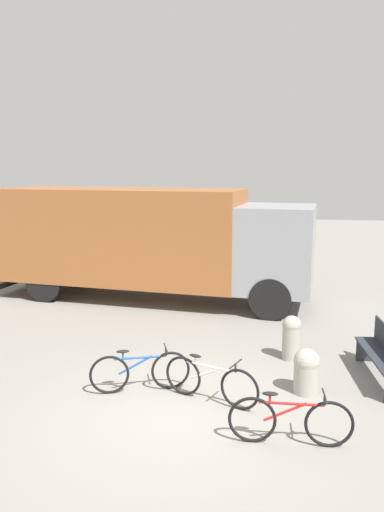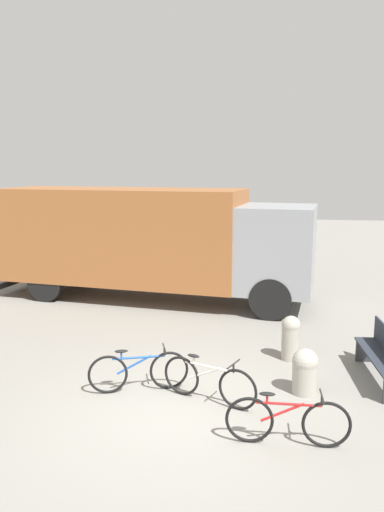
{
  "view_description": "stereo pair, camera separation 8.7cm",
  "coord_description": "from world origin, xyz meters",
  "px_view_note": "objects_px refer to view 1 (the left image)",
  "views": [
    {
      "loc": [
        1.26,
        -7.09,
        3.73
      ],
      "look_at": [
        -0.42,
        4.18,
        1.7
      ],
      "focal_mm": 35.0,
      "sensor_mm": 36.0,
      "label": 1
    },
    {
      "loc": [
        1.35,
        -7.08,
        3.73
      ],
      "look_at": [
        -0.42,
        4.18,
        1.7
      ],
      "focal_mm": 35.0,
      "sensor_mm": 36.0,
      "label": 2
    }
  ],
  "objects_px": {
    "park_bench": "(384,353)",
    "bollard_near_bench": "(306,370)",
    "bicycle_far": "(290,420)",
    "bollard_far_bench": "(291,336)",
    "bicycle_middle": "(210,381)",
    "delivery_truck": "(148,238)",
    "bicycle_near": "(140,371)"
  },
  "relations": [
    {
      "from": "delivery_truck",
      "to": "bicycle_middle",
      "type": "bearing_deg",
      "value": -60.86
    },
    {
      "from": "bicycle_middle",
      "to": "bollard_near_bench",
      "type": "relative_size",
      "value": 2.05
    },
    {
      "from": "bicycle_far",
      "to": "bollard_near_bench",
      "type": "height_order",
      "value": "bollard_near_bench"
    },
    {
      "from": "delivery_truck",
      "to": "bollard_near_bench",
      "type": "xyz_separation_m",
      "value": [
        4.01,
        -5.54,
        -1.36
      ]
    },
    {
      "from": "park_bench",
      "to": "bicycle_far",
      "type": "bearing_deg",
      "value": 139.47
    },
    {
      "from": "delivery_truck",
      "to": "park_bench",
      "type": "bearing_deg",
      "value": -34.63
    },
    {
      "from": "delivery_truck",
      "to": "bollard_near_bench",
      "type": "relative_size",
      "value": 11.83
    },
    {
      "from": "bollard_near_bench",
      "to": "delivery_truck",
      "type": "bearing_deg",
      "value": 125.91
    },
    {
      "from": "delivery_truck",
      "to": "bollard_far_bench",
      "type": "distance_m",
      "value": 5.73
    },
    {
      "from": "bicycle_far",
      "to": "bollard_far_bench",
      "type": "height_order",
      "value": "bollard_far_bench"
    },
    {
      "from": "bicycle_near",
      "to": "bollard_near_bench",
      "type": "bearing_deg",
      "value": -11.65
    },
    {
      "from": "bicycle_near",
      "to": "bollard_far_bench",
      "type": "bearing_deg",
      "value": 16.52
    },
    {
      "from": "delivery_truck",
      "to": "bicycle_far",
      "type": "xyz_separation_m",
      "value": [
        3.68,
        -7.21,
        -1.41
      ]
    },
    {
      "from": "bicycle_middle",
      "to": "bollard_far_bench",
      "type": "distance_m",
      "value": 2.47
    },
    {
      "from": "bicycle_near",
      "to": "delivery_truck",
      "type": "bearing_deg",
      "value": 83.04
    },
    {
      "from": "park_bench",
      "to": "bicycle_far",
      "type": "distance_m",
      "value": 2.94
    },
    {
      "from": "bollard_near_bench",
      "to": "bollard_far_bench",
      "type": "xyz_separation_m",
      "value": [
        -0.18,
        1.49,
        0.07
      ]
    },
    {
      "from": "delivery_truck",
      "to": "bollard_far_bench",
      "type": "xyz_separation_m",
      "value": [
        3.83,
        -4.06,
        -1.29
      ]
    },
    {
      "from": "bollard_near_bench",
      "to": "bollard_far_bench",
      "type": "height_order",
      "value": "bollard_far_bench"
    },
    {
      "from": "bicycle_near",
      "to": "bicycle_far",
      "type": "relative_size",
      "value": 0.95
    },
    {
      "from": "bollard_near_bench",
      "to": "park_bench",
      "type": "bearing_deg",
      "value": 27.02
    },
    {
      "from": "park_bench",
      "to": "bollard_near_bench",
      "type": "height_order",
      "value": "park_bench"
    },
    {
      "from": "park_bench",
      "to": "bollard_far_bench",
      "type": "height_order",
      "value": "park_bench"
    },
    {
      "from": "bicycle_far",
      "to": "bollard_far_bench",
      "type": "distance_m",
      "value": 3.15
    },
    {
      "from": "bollard_near_bench",
      "to": "bicycle_middle",
      "type": "bearing_deg",
      "value": -160.08
    },
    {
      "from": "park_bench",
      "to": "bollard_near_bench",
      "type": "xyz_separation_m",
      "value": [
        -1.39,
        -0.71,
        -0.1
      ]
    },
    {
      "from": "bollard_far_bench",
      "to": "bicycle_middle",
      "type": "bearing_deg",
      "value": -123.78
    },
    {
      "from": "bicycle_middle",
      "to": "bollard_near_bench",
      "type": "bearing_deg",
      "value": 41.76
    },
    {
      "from": "bicycle_far",
      "to": "bollard_near_bench",
      "type": "distance_m",
      "value": 1.7
    },
    {
      "from": "park_bench",
      "to": "bollard_far_bench",
      "type": "distance_m",
      "value": 1.75
    },
    {
      "from": "bicycle_near",
      "to": "bollard_far_bench",
      "type": "distance_m",
      "value": 3.17
    },
    {
      "from": "bicycle_near",
      "to": "bicycle_middle",
      "type": "distance_m",
      "value": 1.23
    }
  ]
}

